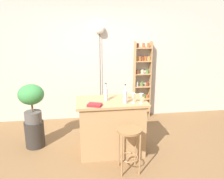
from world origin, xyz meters
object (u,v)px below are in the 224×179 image
at_px(wine_glass_right, 125,93).
at_px(wine_glass_center, 141,96).
at_px(potted_plant, 31,99).
at_px(bottle_soda_blue, 106,94).
at_px(plant_stool, 35,134).
at_px(pendant_globe_light, 100,30).
at_px(bar_stool, 129,140).
at_px(bottle_sauce_amber, 125,96).
at_px(spice_shelf, 142,80).
at_px(wine_glass_left, 133,96).
at_px(cookbook, 95,105).

bearing_deg(wine_glass_right, wine_glass_center, -41.54).
bearing_deg(potted_plant, bottle_soda_blue, -15.73).
distance_m(plant_stool, pendant_globe_light, 2.50).
xyz_separation_m(bottle_soda_blue, wine_glass_center, (0.53, -0.23, 0.01)).
bearing_deg(wine_glass_right, bottle_soda_blue, 174.10).
bearing_deg(potted_plant, pendant_globe_light, 42.29).
xyz_separation_m(potted_plant, bottle_soda_blue, (1.25, -0.35, 0.14)).
height_order(bar_stool, bottle_sauce_amber, bottle_sauce_amber).
bearing_deg(bottle_soda_blue, pendant_globe_light, 87.94).
relative_size(bottle_soda_blue, wine_glass_center, 1.80).
relative_size(wine_glass_center, pendant_globe_light, 0.08).
distance_m(potted_plant, wine_glass_center, 1.87).
relative_size(bottle_soda_blue, pendant_globe_light, 0.14).
bearing_deg(plant_stool, bar_stool, -32.41).
relative_size(spice_shelf, pendant_globe_light, 0.83).
height_order(plant_stool, potted_plant, potted_plant).
xyz_separation_m(potted_plant, bottle_sauce_amber, (1.53, -0.54, 0.15)).
relative_size(bar_stool, wine_glass_left, 4.12).
distance_m(bar_stool, bottle_soda_blue, 0.85).
bearing_deg(pendant_globe_light, wine_glass_right, -80.78).
xyz_separation_m(spice_shelf, bottle_sauce_amber, (-0.73, -1.67, 0.16)).
bearing_deg(cookbook, spice_shelf, 76.37).
distance_m(bottle_soda_blue, bottle_sauce_amber, 0.34).
distance_m(potted_plant, bottle_soda_blue, 1.30).
distance_m(wine_glass_right, pendant_globe_light, 1.86).
relative_size(spice_shelf, bottle_soda_blue, 6.01).
relative_size(bottle_soda_blue, bottle_sauce_amber, 0.95).
distance_m(wine_glass_center, pendant_globe_light, 2.07).
xyz_separation_m(wine_glass_left, wine_glass_center, (0.12, -0.03, 0.00)).
distance_m(wine_glass_left, wine_glass_right, 0.19).
xyz_separation_m(potted_plant, cookbook, (1.04, -0.59, 0.05)).
bearing_deg(cookbook, potted_plant, 172.02).
bearing_deg(spice_shelf, potted_plant, -153.36).
bearing_deg(plant_stool, bottle_sauce_amber, -19.42).
xyz_separation_m(potted_plant, wine_glass_center, (1.78, -0.58, 0.15)).
xyz_separation_m(plant_stool, bottle_soda_blue, (1.25, -0.35, 0.80)).
height_order(bottle_soda_blue, wine_glass_center, bottle_soda_blue).
xyz_separation_m(bar_stool, cookbook, (-0.47, 0.37, 0.43)).
relative_size(bottle_sauce_amber, wine_glass_right, 1.89).
relative_size(potted_plant, pendant_globe_light, 0.32).
distance_m(wine_glass_left, wine_glass_center, 0.12).
distance_m(potted_plant, wine_glass_left, 1.75).
height_order(spice_shelf, wine_glass_left, spice_shelf).
bearing_deg(bottle_soda_blue, wine_glass_center, -23.28).
height_order(spice_shelf, potted_plant, spice_shelf).
xyz_separation_m(wine_glass_left, cookbook, (-0.61, -0.05, -0.10)).
bearing_deg(plant_stool, cookbook, -29.55).
xyz_separation_m(bar_stool, spice_shelf, (0.75, 2.10, 0.37)).
xyz_separation_m(spice_shelf, pendant_globe_light, (-0.96, 0.05, 1.13)).
bearing_deg(cookbook, pendant_globe_light, 103.37).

